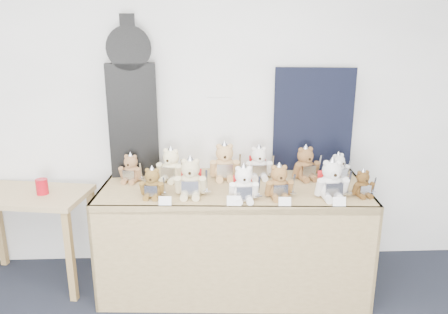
{
  "coord_description": "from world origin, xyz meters",
  "views": [
    {
      "loc": [
        0.44,
        -1.01,
        1.95
      ],
      "look_at": [
        0.58,
        1.97,
        1.08
      ],
      "focal_mm": 35.0,
      "sensor_mm": 36.0,
      "label": 1
    }
  ],
  "objects_px": {
    "teddy_front_right": "(279,183)",
    "teddy_back_right": "(305,164)",
    "teddy_front_centre": "(244,185)",
    "teddy_back_left": "(171,166)",
    "teddy_back_centre_right": "(259,164)",
    "red_cup": "(42,187)",
    "teddy_front_end": "(363,184)",
    "teddy_front_left": "(191,179)",
    "display_table": "(234,211)",
    "teddy_front_far_right": "(331,181)",
    "teddy_back_far_left": "(131,169)",
    "teddy_front_far_left": "(152,184)",
    "teddy_back_end": "(338,168)",
    "teddy_back_centre_left": "(225,163)",
    "side_table": "(28,208)",
    "guitar_case": "(132,100)"
  },
  "relations": [
    {
      "from": "teddy_front_right",
      "to": "teddy_back_right",
      "type": "bearing_deg",
      "value": 50.97
    },
    {
      "from": "teddy_front_centre",
      "to": "teddy_back_left",
      "type": "relative_size",
      "value": 0.96
    },
    {
      "from": "teddy_back_centre_right",
      "to": "red_cup",
      "type": "bearing_deg",
      "value": -176.52
    },
    {
      "from": "teddy_front_end",
      "to": "teddy_back_centre_right",
      "type": "xyz_separation_m",
      "value": [
        -0.68,
        0.43,
        0.03
      ]
    },
    {
      "from": "teddy_back_centre_right",
      "to": "teddy_front_left",
      "type": "bearing_deg",
      "value": -145.49
    },
    {
      "from": "display_table",
      "to": "teddy_front_left",
      "type": "bearing_deg",
      "value": -156.88
    },
    {
      "from": "teddy_front_far_right",
      "to": "teddy_front_right",
      "type": "bearing_deg",
      "value": 174.36
    },
    {
      "from": "teddy_back_left",
      "to": "teddy_back_far_left",
      "type": "relative_size",
      "value": 1.19
    },
    {
      "from": "teddy_front_right",
      "to": "teddy_back_far_left",
      "type": "relative_size",
      "value": 1.1
    },
    {
      "from": "teddy_front_far_left",
      "to": "teddy_back_far_left",
      "type": "height_order",
      "value": "teddy_back_far_left"
    },
    {
      "from": "teddy_back_end",
      "to": "teddy_front_centre",
      "type": "bearing_deg",
      "value": 178.25
    },
    {
      "from": "red_cup",
      "to": "teddy_front_far_right",
      "type": "distance_m",
      "value": 2.13
    },
    {
      "from": "red_cup",
      "to": "teddy_back_far_left",
      "type": "distance_m",
      "value": 0.67
    },
    {
      "from": "teddy_front_left",
      "to": "teddy_front_far_right",
      "type": "relative_size",
      "value": 0.99
    },
    {
      "from": "teddy_back_far_left",
      "to": "teddy_back_left",
      "type": "bearing_deg",
      "value": 13.82
    },
    {
      "from": "display_table",
      "to": "teddy_back_centre_right",
      "type": "xyz_separation_m",
      "value": [
        0.21,
        0.25,
        0.29
      ]
    },
    {
      "from": "teddy_back_left",
      "to": "red_cup",
      "type": "bearing_deg",
      "value": -156.5
    },
    {
      "from": "teddy_front_left",
      "to": "teddy_back_far_left",
      "type": "xyz_separation_m",
      "value": [
        -0.47,
        0.32,
        -0.03
      ]
    },
    {
      "from": "red_cup",
      "to": "teddy_back_centre_left",
      "type": "relative_size",
      "value": 0.37
    },
    {
      "from": "side_table",
      "to": "teddy_front_left",
      "type": "height_order",
      "value": "teddy_front_left"
    },
    {
      "from": "teddy_front_far_right",
      "to": "teddy_back_right",
      "type": "bearing_deg",
      "value": 100.42
    },
    {
      "from": "teddy_back_centre_right",
      "to": "teddy_front_right",
      "type": "bearing_deg",
      "value": -78.65
    },
    {
      "from": "teddy_front_left",
      "to": "teddy_back_end",
      "type": "height_order",
      "value": "teddy_front_left"
    },
    {
      "from": "teddy_front_far_left",
      "to": "teddy_front_centre",
      "type": "bearing_deg",
      "value": -1.08
    },
    {
      "from": "teddy_back_centre_left",
      "to": "teddy_back_centre_right",
      "type": "distance_m",
      "value": 0.27
    },
    {
      "from": "teddy_back_centre_right",
      "to": "teddy_front_centre",
      "type": "bearing_deg",
      "value": -109.37
    },
    {
      "from": "guitar_case",
      "to": "teddy_back_far_left",
      "type": "xyz_separation_m",
      "value": [
        -0.01,
        -0.17,
        -0.51
      ]
    },
    {
      "from": "display_table",
      "to": "teddy_back_left",
      "type": "bearing_deg",
      "value": 158.61
    },
    {
      "from": "display_table",
      "to": "teddy_front_end",
      "type": "xyz_separation_m",
      "value": [
        0.89,
        -0.17,
        0.26
      ]
    },
    {
      "from": "teddy_front_far_right",
      "to": "side_table",
      "type": "bearing_deg",
      "value": 168.8
    },
    {
      "from": "teddy_front_far_left",
      "to": "teddy_back_left",
      "type": "relative_size",
      "value": 0.82
    },
    {
      "from": "teddy_back_right",
      "to": "guitar_case",
      "type": "bearing_deg",
      "value": 157.16
    },
    {
      "from": "red_cup",
      "to": "teddy_back_left",
      "type": "bearing_deg",
      "value": 4.46
    },
    {
      "from": "display_table",
      "to": "teddy_front_centre",
      "type": "bearing_deg",
      "value": -73.36
    },
    {
      "from": "teddy_front_left",
      "to": "teddy_front_far_right",
      "type": "height_order",
      "value": "teddy_front_far_right"
    },
    {
      "from": "teddy_front_far_right",
      "to": "teddy_back_centre_right",
      "type": "distance_m",
      "value": 0.64
    },
    {
      "from": "display_table",
      "to": "teddy_back_centre_left",
      "type": "xyz_separation_m",
      "value": [
        -0.06,
        0.24,
        0.3
      ]
    },
    {
      "from": "teddy_front_far_left",
      "to": "teddy_back_centre_right",
      "type": "xyz_separation_m",
      "value": [
        0.79,
        0.38,
        0.02
      ]
    },
    {
      "from": "teddy_front_far_right",
      "to": "teddy_back_far_left",
      "type": "xyz_separation_m",
      "value": [
        -1.44,
        0.41,
        -0.03
      ]
    },
    {
      "from": "guitar_case",
      "to": "teddy_back_far_left",
      "type": "bearing_deg",
      "value": -102.22
    },
    {
      "from": "teddy_front_end",
      "to": "teddy_front_far_left",
      "type": "bearing_deg",
      "value": 168.75
    },
    {
      "from": "red_cup",
      "to": "teddy_front_right",
      "type": "xyz_separation_m",
      "value": [
        1.74,
        -0.32,
        0.12
      ]
    },
    {
      "from": "teddy_front_far_left",
      "to": "teddy_back_far_left",
      "type": "relative_size",
      "value": 0.98
    },
    {
      "from": "teddy_back_centre_left",
      "to": "teddy_back_end",
      "type": "distance_m",
      "value": 0.88
    },
    {
      "from": "guitar_case",
      "to": "teddy_front_end",
      "type": "distance_m",
      "value": 1.82
    },
    {
      "from": "guitar_case",
      "to": "teddy_front_far_left",
      "type": "distance_m",
      "value": 0.74
    },
    {
      "from": "teddy_front_end",
      "to": "teddy_back_centre_right",
      "type": "bearing_deg",
      "value": 138.58
    },
    {
      "from": "teddy_front_far_left",
      "to": "teddy_front_centre",
      "type": "xyz_separation_m",
      "value": [
        0.63,
        -0.09,
        0.02
      ]
    },
    {
      "from": "teddy_back_centre_right",
      "to": "teddy_back_end",
      "type": "height_order",
      "value": "teddy_back_centre_right"
    },
    {
      "from": "side_table",
      "to": "teddy_front_end",
      "type": "relative_size",
      "value": 4.57
    }
  ]
}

